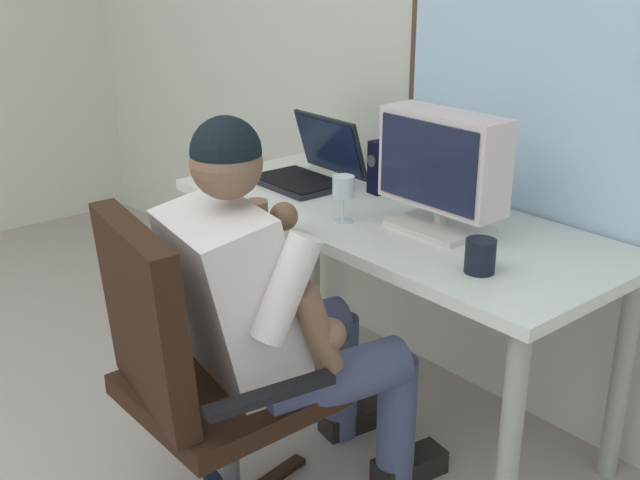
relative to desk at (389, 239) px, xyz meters
The scene contains 8 objects.
desk is the anchor object (origin of this frame).
office_chair 0.86m from the desk, 83.85° to the right, with size 0.64×0.61×0.95m.
person_seated 0.60m from the desk, 77.47° to the right, with size 0.58×0.85×1.20m.
crt_monitor 0.37m from the desk, ahead, with size 0.42×0.23×0.37m.
laptop 0.49m from the desk, behind, with size 0.36×0.33×0.24m.
wine_glass 0.27m from the desk, 102.21° to the right, with size 0.07×0.07×0.15m.
desk_speaker 0.30m from the desk, 144.00° to the left, with size 0.07×0.09×0.19m.
coffee_mug 0.56m from the desk, 18.02° to the right, with size 0.08×0.08×0.09m.
Camera 1 is at (1.77, 0.46, 1.60)m, focal length 43.69 mm.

